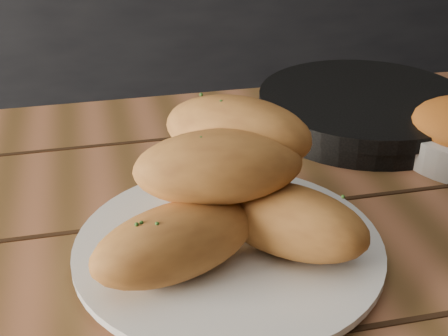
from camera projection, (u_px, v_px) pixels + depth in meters
counter at (45, 67)px, 2.00m from camera, size 2.80×0.60×0.90m
plate at (229, 249)px, 0.61m from camera, size 0.30×0.30×0.02m
bread_rolls at (226, 190)px, 0.58m from camera, size 0.28×0.24×0.14m
skillet at (365, 108)px, 0.88m from camera, size 0.43×0.30×0.05m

